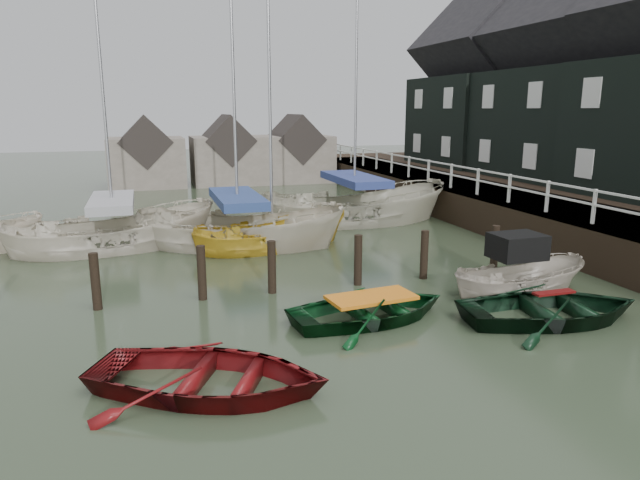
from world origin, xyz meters
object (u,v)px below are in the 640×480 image
object	(u,v)px
rowboat_green	(371,320)
sailboat_c	(273,247)
sailboat_a	(116,247)
sailboat_b	(239,245)
motorboat	(518,289)
rowboat_red	(210,391)
rowboat_dkgreen	(551,321)
sailboat_d	(354,221)

from	to	relation	value
rowboat_green	sailboat_c	bearing A→B (deg)	-1.45
sailboat_a	sailboat_b	size ratio (longest dim) A/B	0.99
motorboat	sailboat_c	xyz separation A→B (m)	(-5.05, 6.85, -0.10)
rowboat_red	rowboat_dkgreen	distance (m)	7.92
sailboat_a	sailboat_d	world-z (taller)	sailboat_d
motorboat	sailboat_b	distance (m)	9.62
rowboat_green	sailboat_d	world-z (taller)	sailboat_d
rowboat_green	motorboat	bearing A→B (deg)	-87.93
sailboat_b	sailboat_c	bearing A→B (deg)	-94.84
rowboat_dkgreen	motorboat	bearing A→B (deg)	-6.26
motorboat	sailboat_d	distance (m)	10.27
sailboat_b	sailboat_c	xyz separation A→B (m)	(1.09, -0.55, -0.04)
sailboat_d	rowboat_dkgreen	bearing A→B (deg)	-176.18
sailboat_a	sailboat_d	distance (m)	9.71
sailboat_c	sailboat_d	size ratio (longest dim) A/B	0.73
sailboat_c	rowboat_dkgreen	bearing A→B (deg)	-162.92
rowboat_red	sailboat_a	bearing A→B (deg)	36.32
rowboat_dkgreen	sailboat_c	size ratio (longest dim) A/B	0.44
rowboat_dkgreen	sailboat_c	xyz separation A→B (m)	(-4.56, 8.77, 0.01)
motorboat	sailboat_b	world-z (taller)	sailboat_b
rowboat_dkgreen	sailboat_d	xyz separation A→B (m)	(-0.25, 12.16, 0.06)
sailboat_c	rowboat_green	bearing A→B (deg)	174.47
motorboat	sailboat_d	size ratio (longest dim) A/B	0.30
rowboat_green	motorboat	world-z (taller)	motorboat
rowboat_red	rowboat_dkgreen	bearing A→B (deg)	-55.52
rowboat_dkgreen	sailboat_b	size ratio (longest dim) A/B	0.38
sailboat_a	rowboat_red	bearing A→B (deg)	179.53
rowboat_green	motorboat	size ratio (longest dim) A/B	0.99
rowboat_red	sailboat_b	xyz separation A→B (m)	(2.20, 10.40, 0.06)
rowboat_red	motorboat	distance (m)	8.86
rowboat_red	rowboat_green	bearing A→B (deg)	-32.50
rowboat_red	motorboat	bearing A→B (deg)	-43.60
sailboat_a	rowboat_dkgreen	bearing A→B (deg)	-146.60
rowboat_green	sailboat_a	bearing A→B (deg)	26.70
rowboat_red	sailboat_b	distance (m)	10.63
rowboat_green	rowboat_dkgreen	world-z (taller)	rowboat_dkgreen
rowboat_green	sailboat_a	world-z (taller)	sailboat_a
sailboat_a	sailboat_c	world-z (taller)	sailboat_a
motorboat	sailboat_a	bearing A→B (deg)	49.86
sailboat_c	rowboat_red	bearing A→B (deg)	151.14
rowboat_green	rowboat_dkgreen	xyz separation A→B (m)	(3.92, -1.27, 0.00)
rowboat_dkgreen	sailboat_a	distance (m)	14.21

